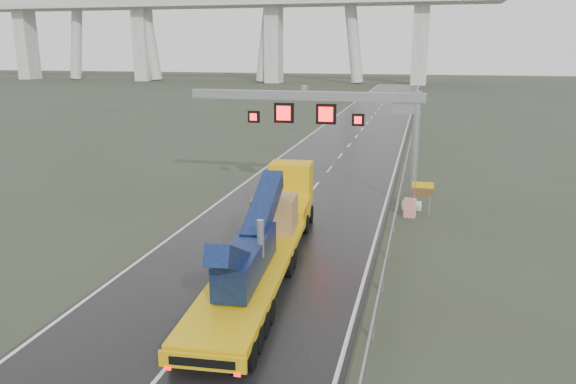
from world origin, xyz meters
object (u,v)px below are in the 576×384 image
(sign_gantry, at_px, (337,116))
(heavy_haul_truck, at_px, (270,228))
(striped_barrier, at_px, (410,208))
(exit_sign_pair, at_px, (422,192))

(sign_gantry, xyz_separation_m, heavy_haul_truck, (-1.42, -10.66, -4.01))
(sign_gantry, bearing_deg, striped_barrier, -23.54)
(sign_gantry, relative_size, striped_barrier, 13.09)
(heavy_haul_truck, bearing_deg, sign_gantry, 78.01)
(sign_gantry, bearing_deg, heavy_haul_truck, -97.57)
(heavy_haul_truck, relative_size, exit_sign_pair, 8.30)
(sign_gantry, height_order, striped_barrier, sign_gantry)
(sign_gantry, bearing_deg, exit_sign_pair, -17.62)
(sign_gantry, distance_m, heavy_haul_truck, 11.47)
(exit_sign_pair, xyz_separation_m, striped_barrier, (-0.67, -0.34, -0.92))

